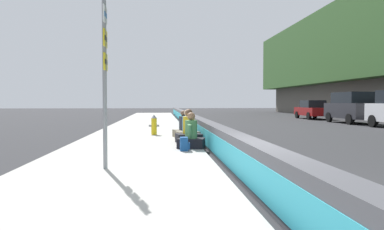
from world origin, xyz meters
name	(u,v)px	position (x,y,z in m)	size (l,w,h in m)	color
ground_plane	(255,187)	(0.00, 0.00, 0.00)	(160.00, 160.00, 0.00)	#2B2B2D
sidewalk_strip	(109,187)	(0.00, 2.65, 0.07)	(80.00, 4.40, 0.14)	#A8A59E
jersey_barrier	(255,165)	(0.00, 0.00, 0.42)	(76.00, 0.45, 0.85)	#47474C
route_sign_post	(105,72)	(1.39, 2.93, 2.23)	(0.44, 0.09, 3.60)	gray
fire_hydrant	(154,124)	(9.22, 2.03, 0.59)	(0.26, 0.46, 0.88)	gold
seated_person_foreground	(191,137)	(4.68, 0.79, 0.49)	(0.86, 0.94, 1.12)	black
seated_person_middle	(189,132)	(6.05, 0.76, 0.51)	(0.83, 0.94, 1.19)	black
seated_person_rear	(187,130)	(7.14, 0.72, 0.50)	(0.86, 0.96, 1.15)	#706651
seated_person_far	(184,129)	(8.14, 0.81, 0.48)	(0.83, 0.92, 1.09)	#706651
backpack	(184,144)	(4.04, 1.05, 0.33)	(0.32, 0.28, 0.40)	navy
parked_car_fourth	(351,107)	(18.61, -12.18, 1.18)	(4.82, 2.10, 2.28)	#28282D
parked_car_midline	(312,110)	(25.14, -12.08, 0.86)	(4.55, 2.04, 1.71)	maroon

